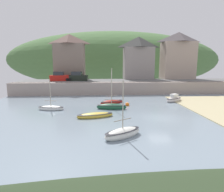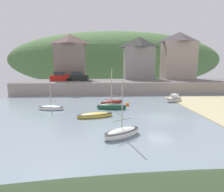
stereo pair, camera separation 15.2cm
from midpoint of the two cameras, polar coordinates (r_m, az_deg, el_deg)
quay_seawall at (r=38.68m, az=6.35°, el=2.71°), size 48.00×9.40×2.40m
hillside_backdrop at (r=75.74m, az=0.73°, el=10.67°), size 80.00×44.00×20.88m
waterfront_building_left at (r=46.07m, az=-12.63°, el=11.47°), size 7.01×5.17×10.28m
waterfront_building_centre at (r=46.43m, az=7.81°, el=11.34°), size 7.17×4.50×9.84m
waterfront_building_right at (r=49.24m, az=19.04°, el=11.44°), size 7.71×5.04×10.94m
sailboat_blue_trim at (r=32.10m, az=17.92°, el=-0.94°), size 3.46×2.78×1.44m
sailboat_nearest_shore at (r=16.11m, az=2.94°, el=-11.07°), size 3.67×2.93×4.94m
fishing_boat_green at (r=25.53m, az=-0.32°, el=-3.22°), size 4.13×1.59×5.24m
rowboat_small_beached at (r=29.12m, az=-0.23°, el=-1.75°), size 4.01×2.91×5.49m
sailboat_white_hull at (r=26.38m, az=-17.97°, el=-3.43°), size 3.56×1.68×4.20m
motorboat_with_cabin at (r=21.80m, az=-5.28°, el=-5.78°), size 4.38×2.26×0.69m
parked_car_near_slipway at (r=41.99m, az=-15.49°, el=5.50°), size 4.24×2.08×1.95m
parked_car_by_wall at (r=41.38m, az=-10.31°, el=5.64°), size 4.25×2.09×1.95m
mooring_buoy at (r=27.62m, az=4.44°, el=-2.55°), size 0.58×0.58×0.58m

